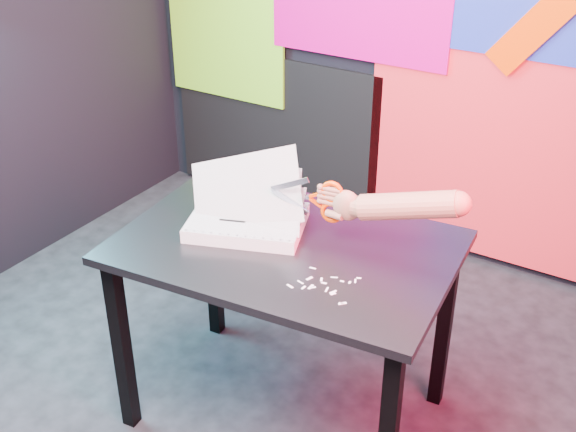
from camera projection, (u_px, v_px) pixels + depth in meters
The scene contains 7 objects.
room at pixel (217, 62), 2.18m from camera, with size 3.01×3.01×2.71m.
backdrop at pixel (415, 67), 3.43m from camera, with size 2.88×0.05×2.08m.
work_table at pixel (286, 268), 2.46m from camera, with size 1.18×0.85×0.75m.
printout_stack at pixel (247, 221), 2.49m from camera, with size 0.48×0.40×0.29m.
scissors at pixel (327, 201), 2.35m from camera, with size 0.26×0.04×0.15m.
hand_forearm at pixel (398, 205), 2.25m from camera, with size 0.48×0.12×0.18m.
paper_clippings at pixel (324, 286), 2.19m from camera, with size 0.20×0.16×0.00m.
Camera 1 is at (1.31, -1.70, 2.00)m, focal length 45.00 mm.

